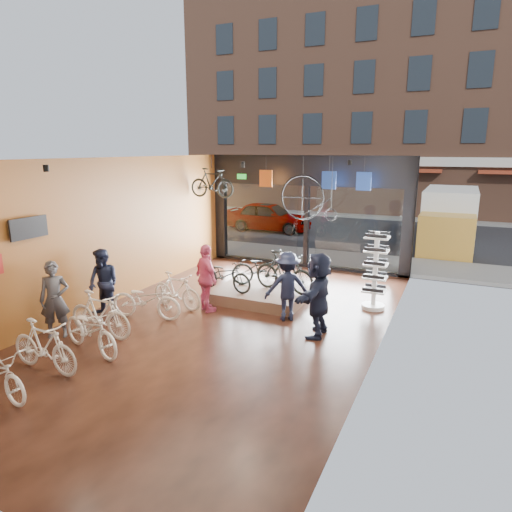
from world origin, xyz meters
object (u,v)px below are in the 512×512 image
Objects in this scene: street_car at (269,216)px; sunglasses_rack at (375,271)px; display_bike_left at (225,275)px; customer_1 at (104,283)px; floor_bike_1 at (44,346)px; hung_bike at (212,183)px; floor_bike_3 at (100,314)px; display_bike_mid at (284,272)px; customer_5 at (318,295)px; customer_2 at (206,278)px; floor_bike_2 at (91,330)px; display_bike_right at (264,268)px; customer_3 at (287,286)px; box_truck at (448,220)px; customer_0 at (55,300)px; display_platform at (260,295)px; floor_bike_5 at (177,290)px; floor_bike_4 at (146,300)px; penny_farthing at (311,200)px.

sunglasses_rack is at bearing -143.80° from street_car.
customer_1 is (-2.12, -2.25, 0.11)m from display_bike_left.
floor_bike_1 is 7.96m from hung_bike.
floor_bike_3 is 0.94× the size of display_bike_mid.
hung_bike reaches higher than customer_5.
hung_bike is (-3.35, 2.12, 2.08)m from display_bike_mid.
customer_2 reaches higher than floor_bike_3.
display_bike_right is (1.67, 4.86, 0.30)m from floor_bike_2.
display_bike_left is 3.09m from customer_1.
customer_3 is at bearing -99.25° from display_bike_left.
display_bike_left reaches higher than floor_bike_2.
floor_bike_1 is 0.95× the size of customer_2.
street_car is 8.20m from hung_bike.
box_truck is 15.01m from customer_0.
box_truck is 15.67m from floor_bike_1.
display_bike_right is (-0.11, 0.50, 0.62)m from display_platform.
display_bike_mid is (2.36, 1.53, 0.38)m from floor_bike_5.
box_truck is 3.60× the size of customer_1.
floor_bike_1 is at bearing -110.30° from display_platform.
display_platform is 5.12m from customer_0.
display_bike_left reaches higher than floor_bike_4.
customer_2 is (-1.53, -1.43, 0.02)m from display_bike_mid.
customer_0 reaches higher than display_platform.
floor_bike_2 is 0.75× the size of display_platform.
display_bike_left is (-0.84, -0.42, 0.58)m from display_platform.
customer_0 is at bearing -118.48° from penny_farthing.
hung_bike reaches higher than floor_bike_5.
floor_bike_3 is 4.76m from customer_5.
customer_5 is at bearing -38.14° from display_platform.
floor_bike_4 is at bearing 20.55° from floor_bike_2.
sunglasses_rack is (2.26, 0.52, 0.16)m from display_bike_mid.
display_platform is (1.78, 4.36, -0.33)m from floor_bike_2.
floor_bike_1 is at bearing -175.50° from floor_bike_2.
display_bike_mid is 2.98m from penny_farthing.
floor_bike_1 is at bearing -170.44° from floor_bike_3.
floor_bike_5 is 3.85m from customer_5.
customer_2 is 0.86× the size of sunglasses_rack.
floor_bike_1 reaches higher than display_platform.
penny_farthing reaches higher than display_bike_mid.
display_bike_left is 0.91× the size of display_bike_mid.
hung_bike is at bearing -0.36° from floor_bike_4.
sunglasses_rack is (3.74, 1.05, 0.27)m from display_bike_left.
display_bike_right is at bearing -3.41° from floor_bike_2.
customer_5 is 2.41m from sunglasses_rack.
floor_bike_2 is 3.19m from customer_2.
penny_farthing reaches higher than display_platform.
floor_bike_4 is 1.15× the size of floor_bike_5.
hung_bike is at bearing 158.08° from sunglasses_rack.
display_bike_right is at bearing 176.34° from sunglasses_rack.
customer_1 is (-1.00, -0.31, 0.37)m from floor_bike_4.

